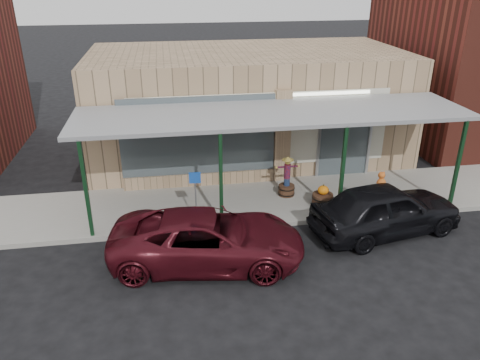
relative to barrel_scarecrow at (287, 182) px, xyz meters
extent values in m
plane|color=black|center=(-0.58, -3.80, -0.61)|extent=(120.00, 120.00, 0.00)
cube|color=gray|center=(-0.58, -0.20, -0.54)|extent=(40.00, 3.20, 0.15)
cube|color=tan|center=(-0.58, 4.40, 1.49)|extent=(12.00, 6.00, 4.20)
cube|color=#495459|center=(-2.78, 1.25, 1.29)|extent=(5.20, 0.06, 2.80)
cube|color=#495459|center=(2.42, 1.38, 0.89)|extent=(1.80, 0.06, 2.80)
cube|color=tan|center=(0.12, 1.30, 1.09)|extent=(0.55, 0.30, 3.40)
cube|color=tan|center=(-2.78, 1.30, -0.26)|extent=(5.20, 0.30, 0.50)
cube|color=beige|center=(-0.58, 1.37, 1.39)|extent=(9.00, 0.02, 2.60)
cube|color=white|center=(-0.58, 1.34, 2.59)|extent=(7.50, 0.03, 0.10)
cube|color=gray|center=(-0.58, -0.20, 2.44)|extent=(12.00, 3.00, 0.12)
cube|color=#113319|center=(-6.08, -1.65, 0.94)|extent=(0.10, 0.10, 2.95)
cube|color=#113319|center=(-2.38, -1.65, 0.94)|extent=(0.10, 0.10, 2.95)
cube|color=#113319|center=(1.22, -1.65, 0.94)|extent=(0.10, 0.10, 2.95)
cube|color=#113319|center=(4.92, -1.65, 0.94)|extent=(0.10, 0.10, 2.95)
cylinder|color=#4C2D1E|center=(0.00, 0.00, -0.29)|extent=(0.67, 0.67, 0.35)
cylinder|color=navy|center=(0.00, 0.00, 0.02)|extent=(0.25, 0.25, 0.26)
cylinder|color=maroon|center=(0.00, 0.00, 0.40)|extent=(0.27, 0.27, 0.49)
sphere|color=gold|center=(0.00, 0.00, 0.73)|extent=(0.19, 0.19, 0.19)
cone|color=gold|center=(0.00, 0.00, 0.85)|extent=(0.32, 0.32, 0.12)
cylinder|color=#4C2D1E|center=(0.92, -0.99, -0.25)|extent=(0.66, 0.66, 0.43)
ellipsoid|color=#FE9C10|center=(0.92, -0.99, 0.11)|extent=(0.35, 0.35, 0.28)
cylinder|color=#4C471E|center=(0.92, -0.99, 0.28)|extent=(0.04, 0.04, 0.07)
cylinder|color=gray|center=(-3.10, -1.40, 0.18)|extent=(0.05, 0.05, 1.30)
cube|color=#1748AD|center=(-3.10, -1.40, 1.00)|extent=(0.34, 0.04, 0.34)
imported|color=black|center=(2.28, -2.56, 0.14)|extent=(4.68, 2.59, 1.51)
ellipsoid|color=orange|center=(2.44, -1.74, 0.56)|extent=(0.29, 0.25, 0.38)
sphere|color=orange|center=(2.44, -1.70, 0.82)|extent=(0.21, 0.21, 0.21)
cylinder|color=#186716|center=(2.44, -1.74, 0.71)|extent=(0.15, 0.15, 0.02)
imported|color=#480E17|center=(-2.93, -3.25, 0.08)|extent=(5.27, 2.98, 1.39)
camera|label=1|loc=(-3.76, -13.62, 6.46)|focal=35.00mm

